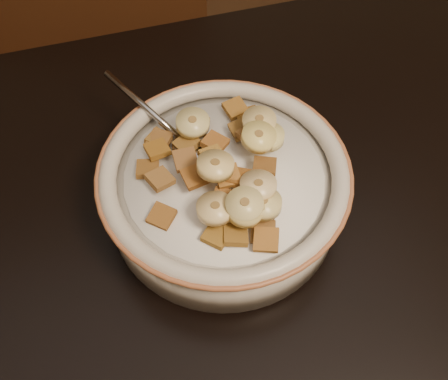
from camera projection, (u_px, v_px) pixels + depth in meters
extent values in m
cube|color=black|center=(251.00, 373.00, 0.42)|extent=(1.43, 0.95, 0.04)
cube|color=#3B1E0E|center=(112.00, 129.00, 0.89)|extent=(0.52, 0.52, 0.99)
cylinder|color=#BDB7A7|center=(224.00, 192.00, 0.47)|extent=(0.22, 0.22, 0.05)
cylinder|color=white|center=(224.00, 176.00, 0.45)|extent=(0.18, 0.18, 0.00)
ellipsoid|color=gray|center=(196.00, 152.00, 0.46)|extent=(0.06, 0.07, 0.01)
cube|color=brown|center=(160.00, 179.00, 0.43)|extent=(0.03, 0.03, 0.01)
cube|color=brown|center=(187.00, 144.00, 0.45)|extent=(0.03, 0.03, 0.01)
cube|color=#945A2B|center=(266.00, 240.00, 0.40)|extent=(0.03, 0.03, 0.01)
cube|color=brown|center=(186.00, 160.00, 0.44)|extent=(0.02, 0.02, 0.01)
cube|color=brown|center=(238.00, 178.00, 0.42)|extent=(0.03, 0.03, 0.01)
cube|color=brown|center=(198.00, 126.00, 0.48)|extent=(0.03, 0.03, 0.01)
cube|color=brown|center=(235.00, 108.00, 0.49)|extent=(0.02, 0.03, 0.01)
cube|color=brown|center=(250.00, 134.00, 0.46)|extent=(0.03, 0.03, 0.01)
cube|color=brown|center=(265.00, 167.00, 0.44)|extent=(0.03, 0.03, 0.01)
cube|color=brown|center=(195.00, 176.00, 0.43)|extent=(0.02, 0.02, 0.01)
cube|color=brown|center=(235.00, 235.00, 0.41)|extent=(0.02, 0.02, 0.01)
cube|color=brown|center=(159.00, 140.00, 0.47)|extent=(0.03, 0.03, 0.01)
cube|color=brown|center=(217.00, 235.00, 0.41)|extent=(0.03, 0.03, 0.01)
cube|color=brown|center=(160.00, 140.00, 0.46)|extent=(0.03, 0.03, 0.01)
cube|color=brown|center=(162.00, 216.00, 0.42)|extent=(0.03, 0.03, 0.01)
cube|color=brown|center=(247.00, 116.00, 0.48)|extent=(0.02, 0.02, 0.01)
cube|color=olive|center=(224.00, 200.00, 0.42)|extent=(0.03, 0.03, 0.01)
cube|color=brown|center=(215.00, 143.00, 0.45)|extent=(0.03, 0.03, 0.01)
cube|color=olive|center=(213.00, 157.00, 0.44)|extent=(0.03, 0.02, 0.01)
cube|color=#97602E|center=(228.00, 176.00, 0.42)|extent=(0.02, 0.02, 0.01)
cube|color=brown|center=(267.00, 206.00, 0.42)|extent=(0.03, 0.03, 0.01)
cube|color=brown|center=(241.00, 129.00, 0.47)|extent=(0.02, 0.02, 0.01)
cube|color=brown|center=(210.00, 166.00, 0.43)|extent=(0.03, 0.03, 0.01)
cube|color=brown|center=(263.00, 232.00, 0.41)|extent=(0.03, 0.03, 0.01)
cube|color=brown|center=(260.00, 196.00, 0.42)|extent=(0.03, 0.03, 0.01)
cube|color=brown|center=(157.00, 149.00, 0.46)|extent=(0.02, 0.02, 0.01)
cube|color=brown|center=(148.00, 169.00, 0.45)|extent=(0.02, 0.02, 0.01)
cylinder|color=tan|center=(215.00, 208.00, 0.41)|extent=(0.04, 0.04, 0.01)
cylinder|color=#CFBD65|center=(245.00, 209.00, 0.40)|extent=(0.04, 0.04, 0.01)
cylinder|color=#D2C175|center=(245.00, 205.00, 0.40)|extent=(0.04, 0.04, 0.01)
cylinder|color=beige|center=(258.00, 186.00, 0.41)|extent=(0.04, 0.04, 0.02)
cylinder|color=#D4C685|center=(193.00, 123.00, 0.45)|extent=(0.04, 0.04, 0.01)
cylinder|color=#D3B873|center=(215.00, 166.00, 0.41)|extent=(0.04, 0.04, 0.02)
cylinder|color=#D8C774|center=(267.00, 137.00, 0.45)|extent=(0.03, 0.03, 0.01)
cylinder|color=#E6D773|center=(259.00, 137.00, 0.44)|extent=(0.04, 0.04, 0.01)
cylinder|color=#DAC288|center=(259.00, 122.00, 0.45)|extent=(0.04, 0.04, 0.01)
cylinder|color=#F1E494|center=(263.00, 204.00, 0.41)|extent=(0.04, 0.04, 0.01)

